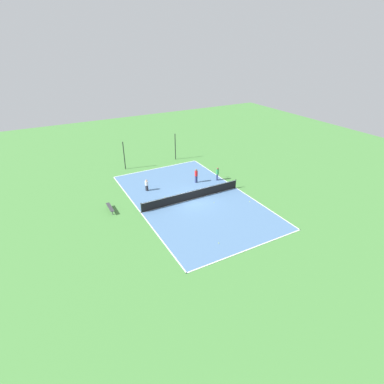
% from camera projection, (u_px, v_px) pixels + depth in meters
% --- Properties ---
extents(ground_plane, '(80.00, 80.00, 0.00)m').
position_uv_depth(ground_plane, '(192.00, 199.00, 32.26)').
color(ground_plane, '#47843D').
extents(court_surface, '(11.74, 19.64, 0.02)m').
position_uv_depth(court_surface, '(192.00, 199.00, 32.25)').
color(court_surface, '#4C729E').
rests_on(court_surface, ground_plane).
extents(tennis_net, '(11.54, 0.10, 1.07)m').
position_uv_depth(tennis_net, '(192.00, 195.00, 32.00)').
color(tennis_net, black).
rests_on(tennis_net, court_surface).
extents(bench, '(0.36, 1.99, 0.45)m').
position_uv_depth(bench, '(110.00, 207.00, 29.95)').
color(bench, '#333338').
rests_on(bench, ground_plane).
extents(player_far_green, '(0.83, 0.94, 1.64)m').
position_uv_depth(player_far_green, '(217.00, 173.00, 36.17)').
color(player_far_green, navy).
rests_on(player_far_green, court_surface).
extents(player_coach_red, '(0.38, 0.38, 1.73)m').
position_uv_depth(player_coach_red, '(196.00, 175.00, 35.55)').
color(player_coach_red, navy).
rests_on(player_coach_red, court_surface).
extents(player_near_white, '(0.49, 0.49, 1.36)m').
position_uv_depth(player_near_white, '(147.00, 185.00, 33.74)').
color(player_near_white, black).
rests_on(player_near_white, court_surface).
extents(tennis_ball_near_net, '(0.07, 0.07, 0.07)m').
position_uv_depth(tennis_ball_near_net, '(165.00, 197.00, 32.67)').
color(tennis_ball_near_net, '#CCE033').
rests_on(tennis_ball_near_net, court_surface).
extents(tennis_ball_right_alley, '(0.07, 0.07, 0.07)m').
position_uv_depth(tennis_ball_right_alley, '(214.00, 202.00, 31.54)').
color(tennis_ball_right_alley, '#CCE033').
rests_on(tennis_ball_right_alley, court_surface).
extents(tennis_ball_left_sideline, '(0.07, 0.07, 0.07)m').
position_uv_depth(tennis_ball_left_sideline, '(219.00, 243.00, 25.32)').
color(tennis_ball_left_sideline, '#CCE033').
rests_on(tennis_ball_left_sideline, court_surface).
extents(tennis_ball_far_baseline, '(0.07, 0.07, 0.07)m').
position_uv_depth(tennis_ball_far_baseline, '(250.00, 202.00, 31.71)').
color(tennis_ball_far_baseline, '#CCE033').
rests_on(tennis_ball_far_baseline, court_surface).
extents(fence_post_back_left, '(0.12, 0.12, 3.75)m').
position_uv_depth(fence_post_back_left, '(124.00, 156.00, 38.88)').
color(fence_post_back_left, black).
rests_on(fence_post_back_left, ground_plane).
extents(fence_post_back_right, '(0.12, 0.12, 3.75)m').
position_uv_depth(fence_post_back_right, '(175.00, 147.00, 42.04)').
color(fence_post_back_right, black).
rests_on(fence_post_back_right, ground_plane).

